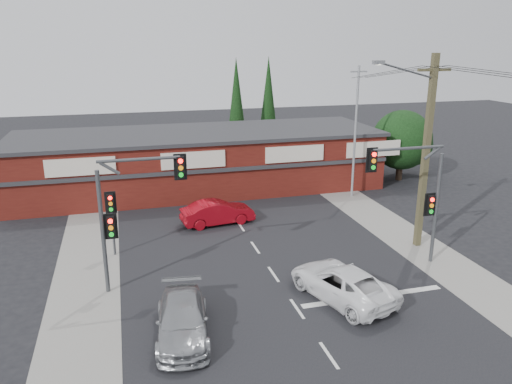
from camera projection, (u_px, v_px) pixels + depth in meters
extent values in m
plane|color=black|center=(285.00, 291.00, 21.97)|extent=(120.00, 120.00, 0.00)
cube|color=black|center=(255.00, 247.00, 26.58)|extent=(14.00, 70.00, 0.01)
cube|color=gray|center=(88.00, 265.00, 24.43)|extent=(3.00, 70.00, 0.02)
cube|color=gray|center=(397.00, 232.00, 28.72)|extent=(3.00, 70.00, 0.02)
cube|color=silver|center=(373.00, 296.00, 21.46)|extent=(6.50, 0.35, 0.01)
imported|color=white|center=(342.00, 283.00, 21.19)|extent=(3.84, 5.60, 1.42)
imported|color=#9DA0A2|center=(182.00, 320.00, 18.43)|extent=(2.43, 4.84, 1.35)
imported|color=maroon|center=(218.00, 212.00, 29.80)|extent=(4.51, 2.06, 1.43)
cube|color=silver|center=(329.00, 355.00, 17.45)|extent=(0.12, 1.60, 0.01)
cube|color=silver|center=(297.00, 309.00, 20.47)|extent=(0.12, 1.60, 0.01)
cube|color=silver|center=(273.00, 274.00, 23.49)|extent=(0.12, 1.60, 0.01)
cube|color=silver|center=(255.00, 247.00, 26.52)|extent=(0.12, 1.60, 0.01)
cube|color=silver|center=(241.00, 226.00, 29.54)|extent=(0.12, 1.60, 0.01)
cube|color=silver|center=(229.00, 209.00, 32.56)|extent=(0.12, 1.60, 0.01)
cube|color=silver|center=(219.00, 195.00, 35.59)|extent=(0.12, 1.60, 0.01)
cube|color=silver|center=(211.00, 183.00, 38.61)|extent=(0.12, 1.60, 0.01)
cube|color=#4B130F|center=(199.00, 161.00, 36.81)|extent=(26.00, 8.00, 4.00)
cube|color=#2D2D30|center=(198.00, 133.00, 36.20)|extent=(26.40, 8.40, 0.25)
cube|color=beige|center=(80.00, 167.00, 30.73)|extent=(4.20, 0.12, 1.10)
cube|color=beige|center=(193.00, 160.00, 32.50)|extent=(4.20, 0.12, 1.10)
cube|color=beige|center=(295.00, 154.00, 34.27)|extent=(4.20, 0.12, 1.10)
cube|color=beige|center=(374.00, 149.00, 35.79)|extent=(4.20, 0.12, 1.10)
cube|color=#2D2D30|center=(209.00, 171.00, 32.94)|extent=(26.00, 0.15, 0.25)
cylinder|color=#2D2116|center=(399.00, 169.00, 39.21)|extent=(0.50, 0.50, 1.80)
sphere|color=black|center=(402.00, 140.00, 38.53)|extent=(4.60, 4.60, 4.60)
sphere|color=black|center=(411.00, 145.00, 40.04)|extent=(3.40, 3.40, 3.40)
sphere|color=black|center=(377.00, 149.00, 39.76)|extent=(2.80, 2.80, 2.80)
cylinder|color=#2D2116|center=(237.00, 152.00, 44.70)|extent=(0.24, 0.24, 2.00)
cone|color=black|center=(237.00, 101.00, 43.39)|extent=(1.80, 1.80, 7.50)
cylinder|color=#2D2116|center=(268.00, 145.00, 47.43)|extent=(0.24, 0.24, 2.00)
cone|color=black|center=(268.00, 98.00, 46.12)|extent=(1.80, 1.80, 7.50)
cylinder|color=#47494C|center=(103.00, 233.00, 21.11)|extent=(0.18, 0.18, 5.50)
cylinder|color=#47494C|center=(139.00, 159.00, 20.64)|extent=(3.40, 0.14, 0.14)
cylinder|color=#47494C|center=(110.00, 168.00, 20.43)|extent=(0.82, 0.14, 0.63)
cube|color=black|center=(180.00, 167.00, 21.20)|extent=(0.32, 0.22, 0.95)
cube|color=black|center=(180.00, 167.00, 21.26)|extent=(0.55, 0.04, 1.15)
cylinder|color=#FF0C07|center=(181.00, 161.00, 20.99)|extent=(0.20, 0.06, 0.20)
cylinder|color=orange|center=(181.00, 168.00, 21.08)|extent=(0.20, 0.06, 0.20)
cylinder|color=#0CE526|center=(181.00, 175.00, 21.17)|extent=(0.20, 0.06, 0.20)
cube|color=black|center=(111.00, 227.00, 21.13)|extent=(0.32, 0.22, 0.95)
cube|color=black|center=(111.00, 226.00, 21.19)|extent=(0.55, 0.04, 1.15)
cylinder|color=#FF0C07|center=(110.00, 221.00, 20.92)|extent=(0.20, 0.06, 0.20)
cylinder|color=orange|center=(111.00, 228.00, 21.01)|extent=(0.20, 0.06, 0.20)
cylinder|color=#0CE526|center=(111.00, 235.00, 21.10)|extent=(0.20, 0.06, 0.20)
cylinder|color=#47494C|center=(436.00, 209.00, 24.11)|extent=(0.18, 0.18, 5.50)
cylinder|color=#47494C|center=(409.00, 148.00, 22.75)|extent=(3.60, 0.14, 0.14)
cylinder|color=#47494C|center=(432.00, 153.00, 23.15)|extent=(0.82, 0.14, 0.63)
cube|color=black|center=(372.00, 160.00, 22.43)|extent=(0.32, 0.22, 0.95)
cube|color=black|center=(372.00, 160.00, 22.49)|extent=(0.55, 0.04, 1.15)
cylinder|color=#FF0C07|center=(374.00, 154.00, 22.22)|extent=(0.20, 0.06, 0.20)
cylinder|color=orange|center=(374.00, 161.00, 22.31)|extent=(0.20, 0.06, 0.20)
cylinder|color=#0CE526|center=(373.00, 167.00, 22.39)|extent=(0.20, 0.06, 0.20)
cube|color=black|center=(430.00, 205.00, 23.95)|extent=(0.32, 0.22, 0.95)
cube|color=black|center=(429.00, 204.00, 24.01)|extent=(0.55, 0.04, 1.15)
cylinder|color=#FF0C07|center=(432.00, 200.00, 23.74)|extent=(0.20, 0.06, 0.20)
cylinder|color=orange|center=(432.00, 206.00, 23.83)|extent=(0.20, 0.06, 0.20)
cylinder|color=#0CE526|center=(431.00, 212.00, 23.91)|extent=(0.20, 0.06, 0.20)
cylinder|color=#47494C|center=(113.00, 227.00, 25.24)|extent=(0.12, 0.12, 3.00)
cube|color=black|center=(111.00, 203.00, 24.87)|extent=(0.32, 0.22, 0.95)
cube|color=black|center=(111.00, 203.00, 24.93)|extent=(0.55, 0.04, 1.15)
cylinder|color=#FF0C07|center=(110.00, 198.00, 24.66)|extent=(0.20, 0.06, 0.20)
cylinder|color=orange|center=(111.00, 204.00, 24.75)|extent=(0.20, 0.06, 0.20)
cylinder|color=#0CE526|center=(111.00, 209.00, 24.83)|extent=(0.20, 0.06, 0.20)
cube|color=brown|center=(426.00, 154.00, 25.42)|extent=(0.30, 0.30, 10.00)
cube|color=brown|center=(434.00, 70.00, 24.20)|extent=(1.80, 0.14, 0.14)
cylinder|color=#47494C|center=(407.00, 71.00, 23.66)|extent=(3.23, 0.39, 0.89)
cube|color=slate|center=(379.00, 62.00, 23.00)|extent=(0.55, 0.25, 0.18)
cylinder|color=silver|center=(378.00, 65.00, 23.03)|extent=(0.28, 0.28, 0.05)
cylinder|color=gray|center=(355.00, 133.00, 34.00)|extent=(0.16, 0.16, 9.00)
cube|color=gray|center=(359.00, 72.00, 32.80)|extent=(1.20, 0.10, 0.10)
cylinder|color=black|center=(381.00, 73.00, 28.38)|extent=(0.73, 9.01, 1.22)
cylinder|color=black|center=(391.00, 73.00, 28.53)|extent=(0.52, 9.00, 1.22)
cylinder|color=black|center=(400.00, 72.00, 28.68)|extent=(0.31, 9.00, 1.22)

